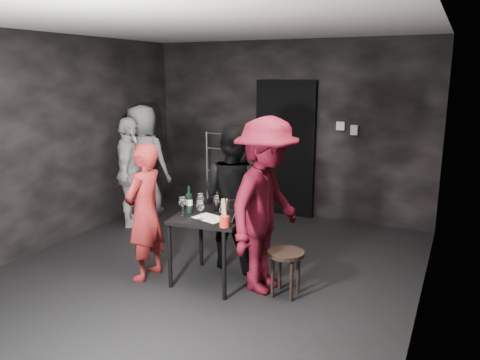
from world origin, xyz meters
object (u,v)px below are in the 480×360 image
at_px(woman_black, 234,189).
at_px(bystander_grey, 143,153).
at_px(tasting_table, 211,224).
at_px(server_red, 145,212).
at_px(man_maroon, 267,189).
at_px(wine_bottle, 189,202).
at_px(bystander_cream, 129,169).
at_px(stool, 286,260).
at_px(hand_truck, 216,196).
at_px(breadstick_cup, 224,213).

bearing_deg(woman_black, bystander_grey, -20.96).
relative_size(tasting_table, server_red, 0.50).
distance_m(woman_black, man_maroon, 0.72).
bearing_deg(man_maroon, woman_black, 59.93).
bearing_deg(wine_bottle, bystander_cream, 146.13).
bearing_deg(bystander_grey, bystander_cream, 102.72).
relative_size(stool, bystander_grey, 0.23).
xyz_separation_m(server_red, woman_black, (0.71, 0.71, 0.17)).
bearing_deg(bystander_grey, man_maroon, 146.37).
height_order(bystander_cream, bystander_grey, bystander_grey).
bearing_deg(tasting_table, bystander_grey, 142.06).
height_order(tasting_table, server_red, server_red).
height_order(man_maroon, wine_bottle, man_maroon).
bearing_deg(tasting_table, hand_truck, 117.63).
bearing_deg(wine_bottle, hand_truck, 112.53).
height_order(tasting_table, wine_bottle, wine_bottle).
distance_m(man_maroon, bystander_grey, 3.16).
distance_m(bystander_cream, wine_bottle, 2.09).
xyz_separation_m(hand_truck, tasting_table, (1.27, -2.42, 0.42)).
xyz_separation_m(man_maroon, bystander_grey, (-2.73, 1.58, -0.07)).
relative_size(hand_truck, man_maroon, 0.59).
distance_m(stool, man_maroon, 0.74).
height_order(tasting_table, bystander_grey, bystander_grey).
bearing_deg(woman_black, wine_bottle, 70.41).
bearing_deg(man_maroon, bystander_cream, 73.21).
relative_size(server_red, woman_black, 0.81).
bearing_deg(breadstick_cup, woman_black, 110.57).
bearing_deg(stool, wine_bottle, -176.76).
xyz_separation_m(bystander_cream, breadstick_cup, (2.30, -1.43, 0.04)).
bearing_deg(server_red, stool, 99.52).
height_order(hand_truck, bystander_cream, bystander_cream).
distance_m(hand_truck, wine_bottle, 2.72).
relative_size(hand_truck, stool, 2.72).
bearing_deg(wine_bottle, tasting_table, 5.27).
xyz_separation_m(tasting_table, bystander_grey, (-2.15, 1.67, 0.35)).
distance_m(stool, bystander_cream, 3.06).
height_order(tasting_table, stool, tasting_table).
distance_m(man_maroon, breadstick_cup, 0.51).
bearing_deg(server_red, bystander_grey, -142.25).
bearing_deg(bystander_grey, breadstick_cup, 137.82).
relative_size(server_red, bystander_grey, 0.74).
height_order(hand_truck, tasting_table, hand_truck).
relative_size(bystander_cream, breadstick_cup, 5.62).
bearing_deg(stool, bystander_cream, 158.61).
xyz_separation_m(stool, server_red, (-1.53, -0.25, 0.36)).
bearing_deg(bystander_cream, tasting_table, -151.32).
bearing_deg(man_maroon, server_red, 108.61).
distance_m(hand_truck, bystander_grey, 1.39).
xyz_separation_m(bystander_cream, bystander_grey, (-0.15, 0.53, 0.15)).
bearing_deg(man_maroon, bystander_grey, 65.34).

